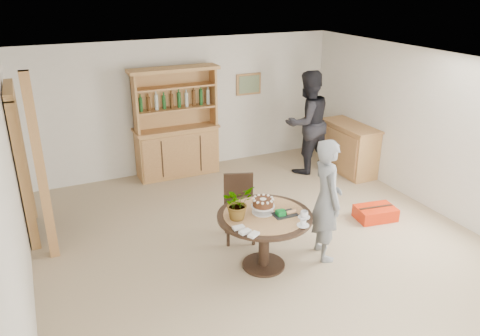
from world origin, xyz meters
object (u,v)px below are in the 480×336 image
hutch (177,140)px  sideboard (349,148)px  adult_person (307,122)px  red_suitcase (375,213)px  dining_chair (239,203)px  teen_boy (326,200)px  dining_table (264,225)px

hutch → sideboard: size_ratio=1.62×
adult_person → red_suitcase: 2.33m
hutch → red_suitcase: bearing=-53.6°
adult_person → red_suitcase: (-0.05, -2.15, -0.88)m
dining_chair → teen_boy: (0.82, -0.93, 0.29)m
sideboard → adult_person: 0.97m
adult_person → red_suitcase: adult_person is taller
adult_person → dining_chair: bearing=30.9°
dining_table → teen_boy: teen_boy is taller
sideboard → teen_boy: bearing=-132.6°
teen_boy → red_suitcase: (1.32, 0.52, -0.73)m
hutch → teen_boy: hutch is taller
dining_chair → adult_person: size_ratio=0.48×
hutch → teen_boy: 3.67m
dining_chair → dining_table: bearing=-72.7°
hutch → teen_boy: size_ratio=1.23×
teen_boy → adult_person: (1.38, 2.67, 0.15)m
dining_table → red_suitcase: dining_table is taller
hutch → red_suitcase: 3.82m
dining_chair → adult_person: 2.84m
sideboard → teen_boy: (-2.13, -2.31, 0.36)m
teen_boy → red_suitcase: bearing=-55.5°
sideboard → hutch: bearing=157.8°
sideboard → adult_person: size_ratio=0.64×
sideboard → red_suitcase: size_ratio=1.93×
sideboard → red_suitcase: bearing=-114.1°
dining_chair → red_suitcase: bearing=8.3°
dining_chair → hutch: bearing=111.1°
sideboard → teen_boy: size_ratio=0.76×
red_suitcase → dining_chair: bearing=177.8°
hutch → dining_table: bearing=-88.9°
sideboard → teen_boy: teen_boy is taller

